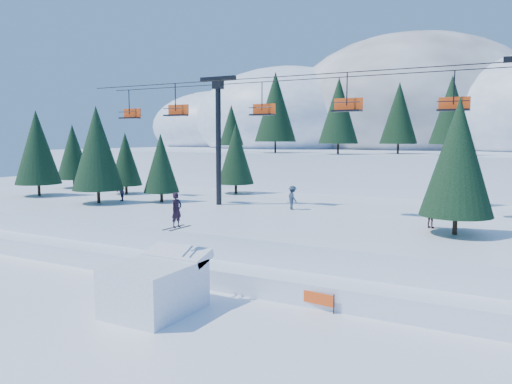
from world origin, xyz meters
The scene contains 10 objects.
ground centered at (0.00, 0.00, 0.00)m, with size 160.00×160.00×0.00m, color white.
mid_shelf centered at (0.00, 18.00, 1.25)m, with size 70.00×22.00×2.50m, color white.
berm centered at (0.00, 8.00, 0.55)m, with size 70.00×6.00×1.10m, color white.
mountain_ridge centered at (-5.09, 73.34, 9.64)m, with size 119.00×60.24×26.46m.
jump_kicker centered at (-1.70, 1.29, 1.23)m, with size 3.30×4.50×5.36m.
chairlift centered at (0.90, 18.05, 9.32)m, with size 46.00×3.21×10.28m.
conifer_stand centered at (3.32, 18.08, 6.79)m, with size 63.74×16.76×8.86m.
distant_skiers centered at (-2.37, 17.78, 3.35)m, with size 33.34×8.18×1.82m.
banner_near centered at (4.20, 5.00, 0.54)m, with size 2.84×0.42×0.90m.
banner_far centered at (8.42, 5.63, 0.54)m, with size 2.84×0.41×0.90m.
Camera 1 is at (12.89, -16.07, 7.94)m, focal length 35.00 mm.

